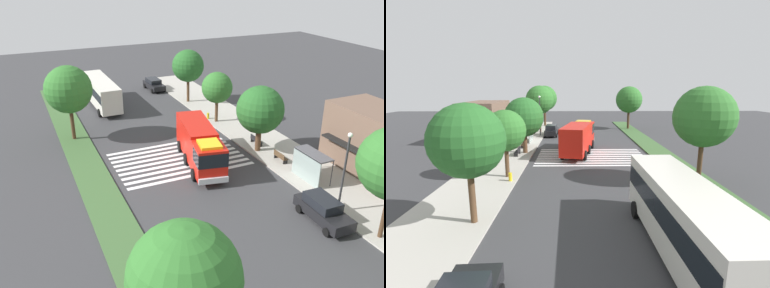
# 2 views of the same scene
# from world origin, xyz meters

# --- Properties ---
(ground_plane) EXTENTS (120.00, 120.00, 0.00)m
(ground_plane) POSITION_xyz_m (0.00, 0.00, 0.00)
(ground_plane) COLOR #38383A
(sidewalk) EXTENTS (60.00, 5.71, 0.14)m
(sidewalk) POSITION_xyz_m (0.00, 9.68, 0.07)
(sidewalk) COLOR #ADA89E
(sidewalk) RESTS_ON ground_plane
(median_strip) EXTENTS (60.00, 3.00, 0.14)m
(median_strip) POSITION_xyz_m (0.00, -8.32, 0.07)
(median_strip) COLOR #3D6033
(median_strip) RESTS_ON ground_plane
(crosswalk) EXTENTS (7.65, 12.28, 0.01)m
(crosswalk) POSITION_xyz_m (-1.07, 0.00, 0.01)
(crosswalk) COLOR silver
(crosswalk) RESTS_ON ground_plane
(fire_truck) EXTENTS (9.99, 4.40, 3.59)m
(fire_truck) POSITION_xyz_m (0.89, 1.36, 2.04)
(fire_truck) COLOR red
(fire_truck) RESTS_ON ground_plane
(parked_car_west) EXTENTS (4.65, 2.21, 1.62)m
(parked_car_west) POSITION_xyz_m (-24.06, 5.62, 0.84)
(parked_car_west) COLOR black
(parked_car_west) RESTS_ON ground_plane
(parked_car_mid) EXTENTS (4.84, 2.18, 1.84)m
(parked_car_mid) POSITION_xyz_m (12.69, 5.62, 0.93)
(parked_car_mid) COLOR black
(parked_car_mid) RESTS_ON ground_plane
(transit_bus) EXTENTS (11.01, 2.99, 3.53)m
(transit_bus) POSITION_xyz_m (-19.71, -3.07, 2.09)
(transit_bus) COLOR silver
(transit_bus) RESTS_ON ground_plane
(bus_stop_shelter) EXTENTS (3.50, 1.40, 2.46)m
(bus_stop_shelter) POSITION_xyz_m (7.48, 8.49, 1.89)
(bus_stop_shelter) COLOR #4C4C51
(bus_stop_shelter) RESTS_ON sidewalk
(bench_near_shelter) EXTENTS (1.60, 0.50, 0.90)m
(bench_near_shelter) POSITION_xyz_m (3.48, 8.46, 0.59)
(bench_near_shelter) COLOR #4C3823
(bench_near_shelter) RESTS_ON sidewalk
(bench_west_of_shelter) EXTENTS (1.60, 0.50, 0.90)m
(bench_west_of_shelter) POSITION_xyz_m (-0.74, 8.46, 0.59)
(bench_west_of_shelter) COLOR black
(bench_west_of_shelter) RESTS_ON sidewalk
(street_lamp) EXTENTS (0.36, 0.36, 6.39)m
(street_lamp) POSITION_xyz_m (12.36, 7.42, 3.90)
(street_lamp) COLOR #2D2D30
(street_lamp) RESTS_ON sidewalk
(storefront_building) EXTENTS (9.97, 5.78, 5.76)m
(storefront_building) POSITION_xyz_m (8.96, 15.02, 2.88)
(storefront_building) COLOR brown
(storefront_building) RESTS_ON ground_plane
(sidewalk_tree_far_west) EXTENTS (4.17, 4.17, 6.90)m
(sidewalk_tree_far_west) POSITION_xyz_m (-16.58, 7.82, 4.94)
(sidewalk_tree_far_west) COLOR #513823
(sidewalk_tree_far_west) RESTS_ON sidewalk
(sidewalk_tree_west) EXTENTS (3.55, 3.55, 5.85)m
(sidewalk_tree_west) POSITION_xyz_m (-8.36, 7.82, 4.20)
(sidewalk_tree_west) COLOR #513823
(sidewalk_tree_west) RESTS_ON sidewalk
(sidewalk_tree_center) EXTENTS (4.61, 4.61, 6.56)m
(sidewalk_tree_center) POSITION_xyz_m (0.57, 7.82, 4.37)
(sidewalk_tree_center) COLOR #513823
(sidewalk_tree_center) RESTS_ON sidewalk
(median_tree_far_west) EXTENTS (4.84, 4.84, 7.81)m
(median_tree_far_west) POSITION_xyz_m (-9.95, -8.32, 5.51)
(median_tree_far_west) COLOR #47301E
(median_tree_far_west) RESTS_ON median_strip
(median_tree_west) EXTENTS (4.90, 4.90, 7.87)m
(median_tree_west) POSITION_xyz_m (19.75, -8.32, 5.54)
(median_tree_west) COLOR #47301E
(median_tree_west) RESTS_ON median_strip
(fire_hydrant) EXTENTS (0.28, 0.28, 0.70)m
(fire_hydrant) POSITION_xyz_m (-9.53, 7.32, 0.49)
(fire_hydrant) COLOR gold
(fire_hydrant) RESTS_ON sidewalk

